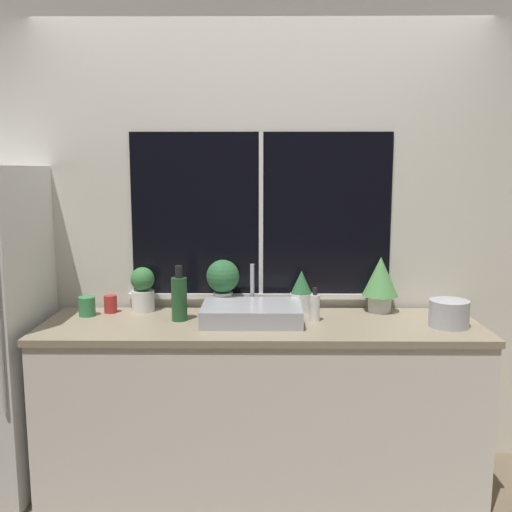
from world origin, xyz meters
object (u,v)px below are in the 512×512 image
sink (251,313)px  kettle (449,312)px  potted_plant_center_right (301,292)px  potted_plant_center_left (223,281)px  soap_bottle (315,307)px  potted_plant_far_left (143,289)px  potted_plant_far_right (380,280)px  bottle_tall (179,298)px  mug_red (110,304)px  mug_green (87,306)px

sink → kettle: bearing=-5.4°
potted_plant_center_right → kettle: size_ratio=1.17×
potted_plant_center_left → soap_bottle: potted_plant_center_left is taller
potted_plant_far_left → potted_plant_center_left: bearing=0.0°
potted_plant_far_right → bottle_tall: 1.11m
potted_plant_far_left → kettle: bearing=-10.7°
sink → potted_plant_far_left: 0.65m
bottle_tall → kettle: bottle_tall is taller
sink → potted_plant_far_right: potted_plant_far_right is taller
mug_red → bottle_tall: bearing=-21.6°
potted_plant_far_left → bottle_tall: (0.23, -0.19, -0.01)m
sink → potted_plant_center_right: size_ratio=2.23×
mug_green → sink: bearing=-6.7°
potted_plant_far_left → potted_plant_far_right: potted_plant_far_right is taller
sink → mug_red: sink is taller
potted_plant_far_right → mug_green: size_ratio=2.96×
bottle_tall → mug_red: 0.44m
sink → potted_plant_center_right: sink is taller
bottle_tall → potted_plant_far_right: bearing=10.1°
potted_plant_center_left → mug_red: 0.64m
sink → potted_plant_center_left: potted_plant_center_left is taller
soap_bottle → potted_plant_center_right: bearing=105.6°
potted_plant_far_left → potted_plant_center_left: size_ratio=0.85×
kettle → potted_plant_center_left: bearing=165.3°
potted_plant_center_right → mug_green: 1.17m
bottle_tall → potted_plant_center_right: bearing=16.6°
potted_plant_far_left → soap_bottle: size_ratio=1.39×
potted_plant_center_left → bottle_tall: same height
bottle_tall → mug_red: (-0.41, 0.16, -0.07)m
potted_plant_center_right → mug_red: (-1.06, -0.03, -0.06)m
potted_plant_far_left → potted_plant_center_left: (0.45, 0.00, 0.05)m
potted_plant_center_left → bottle_tall: size_ratio=1.00×
bottle_tall → mug_green: bearing=170.2°
potted_plant_far_left → soap_bottle: (0.94, -0.20, -0.05)m
sink → mug_red: bearing=167.4°
potted_plant_far_left → potted_plant_center_right: potted_plant_far_left is taller
sink → mug_green: sink is taller
potted_plant_far_left → kettle: potted_plant_far_left is taller
potted_plant_center_right → bottle_tall: 0.68m
soap_bottle → kettle: (0.67, -0.10, -0.00)m
potted_plant_center_left → kettle: (1.16, -0.30, -0.10)m
potted_plant_center_left → mug_green: 0.75m
potted_plant_far_left → mug_red: size_ratio=2.57×
potted_plant_center_right → potted_plant_far_left: bearing=180.0°
potted_plant_far_left → mug_green: potted_plant_far_left is taller
potted_plant_center_right → mug_red: bearing=-178.2°
potted_plant_far_right → kettle: 0.43m
potted_plant_center_right → bottle_tall: bottle_tall is taller
sink → mug_green: (-0.89, 0.10, 0.01)m
sink → potted_plant_center_left: (-0.16, 0.21, 0.13)m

